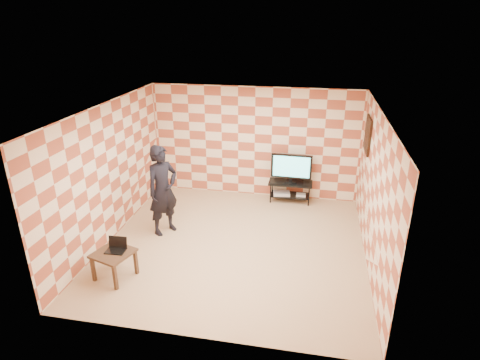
% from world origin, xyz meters
% --- Properties ---
extents(floor, '(5.00, 5.00, 0.00)m').
position_xyz_m(floor, '(0.00, 0.00, 0.00)').
color(floor, tan).
rests_on(floor, ground).
extents(wall_back, '(5.00, 0.02, 2.70)m').
position_xyz_m(wall_back, '(0.00, 2.50, 1.35)').
color(wall_back, beige).
rests_on(wall_back, ground).
extents(wall_front, '(5.00, 0.02, 2.70)m').
position_xyz_m(wall_front, '(0.00, -2.50, 1.35)').
color(wall_front, beige).
rests_on(wall_front, ground).
extents(wall_left, '(0.02, 5.00, 2.70)m').
position_xyz_m(wall_left, '(-2.50, 0.00, 1.35)').
color(wall_left, beige).
rests_on(wall_left, ground).
extents(wall_right, '(0.02, 5.00, 2.70)m').
position_xyz_m(wall_right, '(2.50, 0.00, 1.35)').
color(wall_right, beige).
rests_on(wall_right, ground).
extents(ceiling, '(5.00, 5.00, 0.02)m').
position_xyz_m(ceiling, '(0.00, 0.00, 2.70)').
color(ceiling, white).
rests_on(ceiling, wall_back).
extents(wall_art, '(0.04, 0.72, 0.72)m').
position_xyz_m(wall_art, '(2.47, 1.55, 1.95)').
color(wall_art, black).
rests_on(wall_art, wall_right).
extents(tv_stand, '(1.03, 0.46, 0.50)m').
position_xyz_m(tv_stand, '(0.92, 2.24, 0.37)').
color(tv_stand, black).
rests_on(tv_stand, floor).
extents(tv, '(0.96, 0.19, 0.70)m').
position_xyz_m(tv, '(0.92, 2.24, 0.89)').
color(tv, black).
rests_on(tv, tv_stand).
extents(dvd_player, '(0.43, 0.34, 0.07)m').
position_xyz_m(dvd_player, '(0.72, 2.20, 0.21)').
color(dvd_player, silver).
rests_on(dvd_player, tv_stand).
extents(game_console, '(0.23, 0.17, 0.05)m').
position_xyz_m(game_console, '(1.19, 2.21, 0.20)').
color(game_console, silver).
rests_on(game_console, tv_stand).
extents(side_table, '(0.75, 0.75, 0.50)m').
position_xyz_m(side_table, '(-1.81, -1.40, 0.41)').
color(side_table, '#352414').
rests_on(side_table, floor).
extents(laptop, '(0.34, 0.27, 0.22)m').
position_xyz_m(laptop, '(-1.78, -1.32, 0.55)').
color(laptop, black).
rests_on(laptop, side_table).
extents(person, '(0.76, 0.82, 1.88)m').
position_xyz_m(person, '(-1.52, 0.27, 0.94)').
color(person, black).
rests_on(person, floor).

